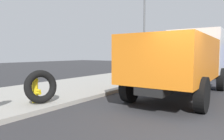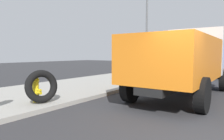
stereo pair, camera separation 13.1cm
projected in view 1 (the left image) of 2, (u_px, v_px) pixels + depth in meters
name	position (u px, v px, depth m)	size (l,w,h in m)	color
ground_plane	(194.00, 127.00, 5.08)	(80.00, 80.00, 0.00)	#2D2D30
sidewalk_curb	(32.00, 95.00, 8.73)	(36.00, 5.00, 0.15)	#99968E
fire_hydrant	(35.00, 89.00, 6.99)	(0.24, 0.54, 0.86)	yellow
loose_tire	(41.00, 87.00, 6.85)	(1.10, 1.10, 0.24)	black
dump_truck_orange	(183.00, 58.00, 8.97)	(7.02, 2.83, 3.00)	orange
street_light_pole	(144.00, 31.00, 13.89)	(0.12, 0.12, 6.32)	#595B5E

